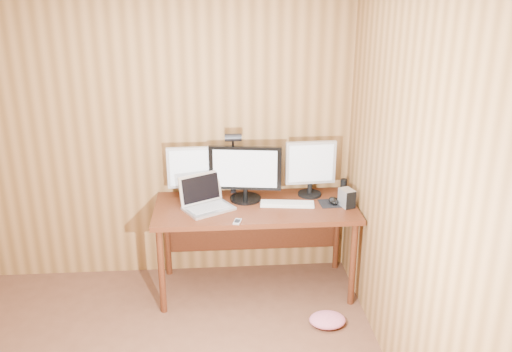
{
  "coord_description": "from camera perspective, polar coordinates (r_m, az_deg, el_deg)",
  "views": [
    {
      "loc": [
        0.64,
        -2.32,
        2.45
      ],
      "look_at": [
        0.93,
        1.58,
        1.02
      ],
      "focal_mm": 38.0,
      "sensor_mm": 36.0,
      "label": 1
    }
  ],
  "objects": [
    {
      "name": "laptop",
      "position": [
        4.27,
        -5.37,
        -2.53
      ],
      "size": [
        0.45,
        0.42,
        0.26
      ],
      "rotation": [
        0.0,
        0.0,
        0.52
      ],
      "color": "silver",
      "rests_on": "desk"
    },
    {
      "name": "room_shell",
      "position": [
        2.69,
        -17.66,
        -7.43
      ],
      "size": [
        4.0,
        4.0,
        4.0
      ],
      "color": "brown",
      "rests_on": "ground"
    },
    {
      "name": "desk_lamp",
      "position": [
        4.4,
        -2.42,
        2.33
      ],
      "size": [
        0.13,
        0.19,
        0.58
      ],
      "rotation": [
        0.0,
        0.0,
        -0.26
      ],
      "color": "black",
      "rests_on": "desk"
    },
    {
      "name": "mousepad",
      "position": [
        4.39,
        8.16,
        -2.86
      ],
      "size": [
        0.23,
        0.19,
        0.0
      ],
      "primitive_type": "cube",
      "rotation": [
        0.0,
        0.0,
        0.05
      ],
      "color": "black",
      "rests_on": "desk"
    },
    {
      "name": "monitor_right",
      "position": [
        4.45,
        5.76,
        0.98
      ],
      "size": [
        0.41,
        0.2,
        0.46
      ],
      "rotation": [
        0.0,
        0.0,
        0.05
      ],
      "color": "black",
      "rests_on": "desk"
    },
    {
      "name": "desk",
      "position": [
        4.42,
        -0.12,
        -4.23
      ],
      "size": [
        1.6,
        0.7,
        0.75
      ],
      "color": "#4D2110",
      "rests_on": "floor"
    },
    {
      "name": "monitor_center",
      "position": [
        4.34,
        -1.14,
        0.38
      ],
      "size": [
        0.58,
        0.25,
        0.45
      ],
      "rotation": [
        0.0,
        0.0,
        -0.15
      ],
      "color": "black",
      "rests_on": "desk"
    },
    {
      "name": "hard_drive",
      "position": [
        4.33,
        9.55,
        -2.3
      ],
      "size": [
        0.12,
        0.15,
        0.14
      ],
      "rotation": [
        0.0,
        0.0,
        0.32
      ],
      "color": "silver",
      "rests_on": "desk"
    },
    {
      "name": "phone",
      "position": [
        4.02,
        -1.97,
        -4.82
      ],
      "size": [
        0.07,
        0.11,
        0.01
      ],
      "rotation": [
        0.0,
        0.0,
        -0.28
      ],
      "color": "silver",
      "rests_on": "desk"
    },
    {
      "name": "mouse",
      "position": [
        4.39,
        8.18,
        -2.59
      ],
      "size": [
        0.08,
        0.12,
        0.04
      ],
      "primitive_type": "ellipsoid",
      "rotation": [
        0.0,
        0.0,
        0.05
      ],
      "color": "black",
      "rests_on": "mousepad"
    },
    {
      "name": "fabric_pile",
      "position": [
        4.23,
        7.53,
        -14.79
      ],
      "size": [
        0.32,
        0.28,
        0.09
      ],
      "primitive_type": null,
      "rotation": [
        0.0,
        0.0,
        -0.24
      ],
      "color": "#D3667F",
      "rests_on": "floor"
    },
    {
      "name": "speaker",
      "position": [
        4.58,
        9.2,
        -1.1
      ],
      "size": [
        0.05,
        0.05,
        0.13
      ],
      "primitive_type": "cylinder",
      "color": "black",
      "rests_on": "desk"
    },
    {
      "name": "monitor_left",
      "position": [
        4.39,
        -6.8,
        0.48
      ],
      "size": [
        0.39,
        0.18,
        0.44
      ],
      "rotation": [
        0.0,
        0.0,
        0.03
      ],
      "color": "black",
      "rests_on": "desk"
    },
    {
      "name": "keyboard",
      "position": [
        4.33,
        3.3,
        -2.93
      ],
      "size": [
        0.44,
        0.18,
        0.02
      ],
      "rotation": [
        0.0,
        0.0,
        -0.13
      ],
      "color": "white",
      "rests_on": "desk"
    }
  ]
}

